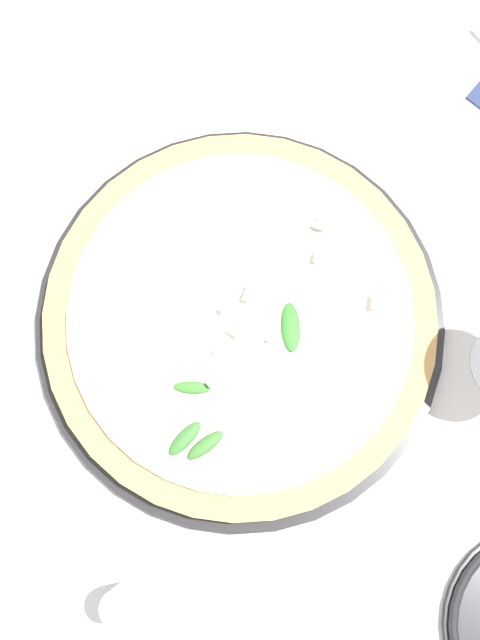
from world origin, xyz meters
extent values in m
plane|color=silver|center=(0.00, 0.00, 0.00)|extent=(6.00, 6.00, 0.00)
cylinder|color=black|center=(0.03, -0.03, 0.01)|extent=(0.37, 0.37, 0.01)
cylinder|color=tan|center=(0.03, -0.03, 0.02)|extent=(0.35, 0.35, 0.02)
cylinder|color=silver|center=(0.03, -0.03, 0.03)|extent=(0.30, 0.30, 0.01)
ellipsoid|color=#326427|center=(-0.05, 0.05, 0.04)|extent=(0.02, 0.04, 0.01)
ellipsoid|color=#347327|center=(0.00, 0.03, 0.04)|extent=(0.03, 0.03, 0.01)
ellipsoid|color=#306429|center=(-0.03, 0.06, 0.04)|extent=(0.02, 0.04, 0.01)
ellipsoid|color=#2E6E26|center=(0.00, -0.07, 0.04)|extent=(0.05, 0.03, 0.01)
cube|color=#EFE5C6|center=(-0.02, -0.14, 0.04)|extent=(0.01, 0.01, 0.01)
cube|color=#EFE5C6|center=(0.02, 0.00, 0.04)|extent=(0.00, 0.01, 0.00)
cube|color=#EFE5C6|center=(0.07, -0.14, 0.04)|extent=(0.01, 0.01, 0.01)
cube|color=#EFE5C6|center=(-0.01, 0.02, 0.04)|extent=(0.01, 0.01, 0.01)
cube|color=#EFE5C6|center=(0.04, -0.05, 0.04)|extent=(0.01, 0.01, 0.01)
cube|color=#EFE5C6|center=(0.00, -0.05, 0.04)|extent=(0.00, 0.01, 0.01)
cube|color=#EFE5C6|center=(0.04, -0.12, 0.04)|extent=(0.01, 0.01, 0.01)
cube|color=#EFE5C6|center=(0.04, -0.03, 0.04)|extent=(0.01, 0.01, 0.01)
cube|color=#EFE5C6|center=(0.02, -0.02, 0.04)|extent=(0.01, 0.01, 0.01)
cube|color=#EFE5C6|center=(0.06, -0.13, 0.04)|extent=(0.01, 0.01, 0.01)
cylinder|color=silver|center=(-0.12, 0.17, 0.03)|extent=(0.03, 0.03, 0.06)
cylinder|color=#B7B7BF|center=(-0.12, 0.17, 0.06)|extent=(0.03, 0.03, 0.01)
camera|label=1|loc=(-0.10, 0.05, 0.79)|focal=50.00mm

